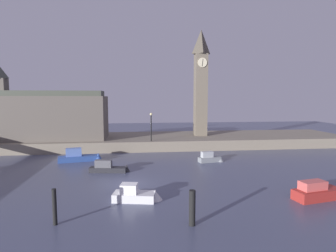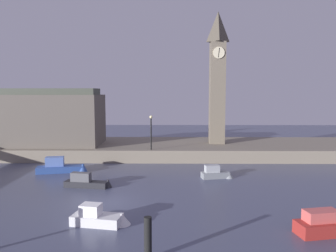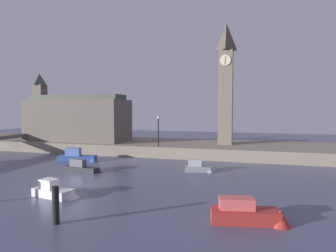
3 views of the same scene
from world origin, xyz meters
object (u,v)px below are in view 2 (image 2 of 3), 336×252
boat_tour_blue (65,167)px  boat_cruiser_grey (217,173)px  parliament_hall (37,117)px  boat_dinghy_red (335,225)px  boat_ferry_white (102,218)px  streetlamp (151,128)px  mooring_post_right (148,238)px  clock_tower (217,76)px  boat_barge_dark (89,182)px

boat_tour_blue → boat_cruiser_grey: (15.47, -2.20, -0.06)m
parliament_hall → boat_dinghy_red: 36.19m
boat_ferry_white → boat_tour_blue: size_ratio=0.71×
streetlamp → boat_ferry_white: (-1.92, -18.77, -3.58)m
mooring_post_right → boat_cruiser_grey: (5.57, 15.88, -0.64)m
boat_tour_blue → boat_cruiser_grey: bearing=-8.1°
mooring_post_right → boat_ferry_white: 5.46m
mooring_post_right → boat_tour_blue: mooring_post_right is taller
clock_tower → parliament_hall: bearing=-176.5°
boat_cruiser_grey → clock_tower: bearing=82.9°
parliament_hall → boat_tour_blue: size_ratio=2.89×
boat_ferry_white → boat_barge_dark: (-2.82, 8.24, 0.00)m
streetlamp → boat_cruiser_grey: (6.82, -7.28, -3.56)m
mooring_post_right → boat_dinghy_red: size_ratio=0.46×
boat_barge_dark → boat_cruiser_grey: boat_barge_dark is taller
boat_barge_dark → boat_cruiser_grey: size_ratio=1.32×
streetlamp → mooring_post_right: bearing=-86.9°
parliament_hall → boat_ferry_white: (13.01, -22.58, -4.61)m
parliament_hall → boat_cruiser_grey: (21.75, -11.09, -4.59)m
clock_tower → boat_tour_blue: clock_tower is taller
mooring_post_right → boat_cruiser_grey: bearing=70.7°
mooring_post_right → boat_ferry_white: bearing=125.9°
boat_tour_blue → clock_tower: bearing=31.2°
streetlamp → boat_barge_dark: (-4.75, -10.53, -3.58)m
boat_ferry_white → boat_cruiser_grey: 14.44m
boat_dinghy_red → streetlamp: bearing=120.8°
streetlamp → boat_barge_dark: streetlamp is taller
clock_tower → boat_barge_dark: bearing=-129.8°
streetlamp → boat_dinghy_red: streetlamp is taller
boat_barge_dark → boat_cruiser_grey: (11.56, 3.25, 0.02)m
parliament_hall → boat_dinghy_red: (26.85, -23.84, -4.51)m
boat_ferry_white → boat_dinghy_red: bearing=-5.2°
parliament_hall → boat_dinghy_red: bearing=-41.6°
mooring_post_right → boat_tour_blue: bearing=118.7°
boat_ferry_white → streetlamp: bearing=84.1°
mooring_post_right → boat_barge_dark: bearing=115.4°
parliament_hall → boat_barge_dark: bearing=-54.6°
clock_tower → parliament_hall: (-23.31, -1.42, -5.30)m
clock_tower → parliament_hall: clock_tower is taller
boat_dinghy_red → boat_tour_blue: size_ratio=0.85×
parliament_hall → mooring_post_right: size_ratio=7.33×
boat_barge_dark → parliament_hall: bearing=125.4°
boat_tour_blue → boat_cruiser_grey: boat_tour_blue is taller
streetlamp → boat_tour_blue: streetlamp is taller
boat_cruiser_grey → boat_barge_dark: bearing=-164.3°
streetlamp → boat_barge_dark: bearing=-114.3°
boat_ferry_white → boat_tour_blue: (-6.73, 13.70, 0.08)m
clock_tower → parliament_hall: size_ratio=1.07×
boat_tour_blue → parliament_hall: bearing=125.2°
parliament_hall → boat_cruiser_grey: 24.84m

